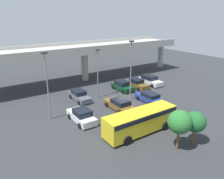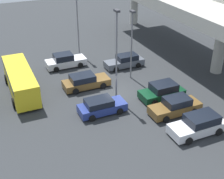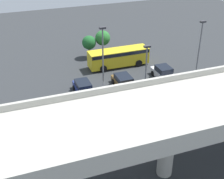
{
  "view_description": "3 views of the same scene",
  "coord_description": "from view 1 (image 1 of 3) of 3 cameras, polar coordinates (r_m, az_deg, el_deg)",
  "views": [
    {
      "loc": [
        -18.71,
        -24.47,
        12.38
      ],
      "look_at": [
        -0.93,
        1.96,
        1.31
      ],
      "focal_mm": 35.0,
      "sensor_mm": 36.0,
      "label": 1
    },
    {
      "loc": [
        24.99,
        -11.45,
        15.76
      ],
      "look_at": [
        1.17,
        -0.88,
        1.32
      ],
      "focal_mm": 50.0,
      "sensor_mm": 36.0,
      "label": 2
    },
    {
      "loc": [
        10.92,
        29.67,
        18.85
      ],
      "look_at": [
        0.32,
        1.1,
        2.01
      ],
      "focal_mm": 50.0,
      "sensor_mm": 36.0,
      "label": 3
    }
  ],
  "objects": [
    {
      "name": "lamp_post_by_overpass",
      "position": [
        26.64,
        -16.6,
        1.95
      ],
      "size": [
        0.7,
        0.35,
        8.34
      ],
      "color": "slate",
      "rests_on": "ground_plane"
    },
    {
      "name": "parked_car_6",
      "position": [
        37.33,
        2.79,
        1.0
      ],
      "size": [
        2.23,
        4.42,
        1.6
      ],
      "rotation": [
        0.0,
        0.0,
        -1.57
      ],
      "color": "#0C381E",
      "rests_on": "ground_plane"
    },
    {
      "name": "parked_car_0",
      "position": [
        26.72,
        -7.92,
        -6.83
      ],
      "size": [
        2.15,
        4.73,
        1.66
      ],
      "rotation": [
        0.0,
        0.0,
        1.57
      ],
      "color": "silver",
      "rests_on": "ground_plane"
    },
    {
      "name": "parked_car_4",
      "position": [
        38.75,
        6.49,
        1.54
      ],
      "size": [
        2.06,
        4.83,
        1.6
      ],
      "rotation": [
        0.0,
        0.0,
        -1.57
      ],
      "color": "brown",
      "rests_on": "ground_plane"
    },
    {
      "name": "tree_front_left",
      "position": [
        21.36,
        17.29,
        -8.15
      ],
      "size": [
        2.28,
        2.28,
        4.05
      ],
      "color": "brown",
      "rests_on": "ground_plane"
    },
    {
      "name": "ground_plane",
      "position": [
        33.2,
        3.23,
        -2.77
      ],
      "size": [
        88.57,
        88.57,
        0.0
      ],
      "primitive_type": "plane",
      "color": "#2D3033"
    },
    {
      "name": "lamp_post_near_aisle",
      "position": [
        32.86,
        -3.76,
        5.16
      ],
      "size": [
        0.7,
        0.35,
        7.54
      ],
      "color": "slate",
      "rests_on": "ground_plane"
    },
    {
      "name": "parked_car_3",
      "position": [
        32.71,
        9.64,
        -2.04
      ],
      "size": [
        2.06,
        4.36,
        1.46
      ],
      "rotation": [
        0.0,
        0.0,
        1.57
      ],
      "color": "navy",
      "rests_on": "ground_plane"
    },
    {
      "name": "parked_car_2",
      "position": [
        29.81,
        1.9,
        -3.91
      ],
      "size": [
        2.19,
        4.87,
        1.5
      ],
      "rotation": [
        0.0,
        0.0,
        1.57
      ],
      "color": "brown",
      "rests_on": "ground_plane"
    },
    {
      "name": "lamp_post_mid_lot",
      "position": [
        31.94,
        4.96,
        5.97
      ],
      "size": [
        0.7,
        0.35,
        8.86
      ],
      "color": "slate",
      "rests_on": "ground_plane"
    },
    {
      "name": "parked_car_5",
      "position": [
        40.87,
        9.9,
        2.38
      ],
      "size": [
        2.2,
        4.8,
        1.65
      ],
      "rotation": [
        0.0,
        0.0,
        -1.57
      ],
      "color": "silver",
      "rests_on": "ground_plane"
    },
    {
      "name": "parked_car_1",
      "position": [
        33.28,
        -8.47,
        -1.6
      ],
      "size": [
        1.97,
        4.71,
        1.5
      ],
      "rotation": [
        0.0,
        0.0,
        -1.57
      ],
      "color": "#515660",
      "rests_on": "ground_plane"
    },
    {
      "name": "highway_overpass",
      "position": [
        42.23,
        -7.31,
        10.09
      ],
      "size": [
        42.61,
        7.71,
        7.08
      ],
      "color": "#ADAAA0",
      "rests_on": "ground_plane"
    },
    {
      "name": "tree_front_centre",
      "position": [
        23.06,
        20.9,
        -7.94
      ],
      "size": [
        2.1,
        2.1,
        3.43
      ],
      "color": "brown",
      "rests_on": "ground_plane"
    },
    {
      "name": "shuttle_bus",
      "position": [
        24.06,
        7.52,
        -7.84
      ],
      "size": [
        8.67,
        2.62,
        2.53
      ],
      "rotation": [
        0.0,
        0.0,
        3.14
      ],
      "color": "gold",
      "rests_on": "ground_plane"
    }
  ]
}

